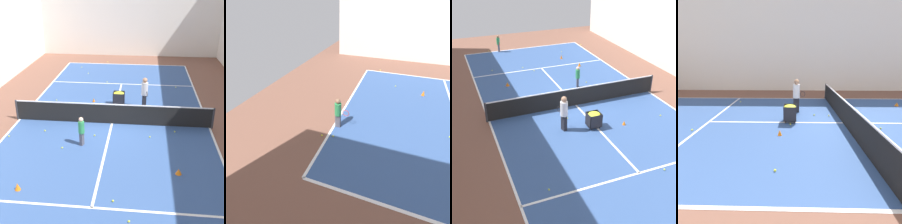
# 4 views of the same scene
# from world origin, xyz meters

# --- Properties ---
(line_baseline_near) EXTENTS (9.47, 0.10, 0.00)m
(line_baseline_near) POSITION_xyz_m (0.00, -11.15, 0.01)
(line_baseline_near) COLOR white
(line_baseline_near) RESTS_ON ground
(player_near_baseline) EXTENTS (0.29, 0.60, 1.33)m
(player_near_baseline) POSITION_xyz_m (2.03, -10.97, 0.76)
(player_near_baseline) COLOR #4C4C56
(player_near_baseline) RESTS_ON ground
(training_cone_3) EXTENTS (0.18, 0.18, 0.30)m
(training_cone_3) POSITION_xyz_m (-2.05, -7.49, 0.15)
(training_cone_3) COLOR orange
(training_cone_3) RESTS_ON ground
(tennis_ball_1) EXTENTS (0.07, 0.07, 0.07)m
(tennis_ball_1) POSITION_xyz_m (1.21, -6.64, 0.04)
(tennis_ball_1) COLOR yellow
(tennis_ball_1) RESTS_ON ground
(tennis_ball_2) EXTENTS (0.07, 0.07, 0.07)m
(tennis_ball_2) POSITION_xyz_m (-4.95, -10.25, 0.04)
(tennis_ball_2) COLOR yellow
(tennis_ball_2) RESTS_ON ground
(tennis_ball_3) EXTENTS (0.07, 0.07, 0.07)m
(tennis_ball_3) POSITION_xyz_m (2.81, -11.37, 0.04)
(tennis_ball_3) COLOR yellow
(tennis_ball_3) RESTS_ON ground
(tennis_ball_9) EXTENTS (0.07, 0.07, 0.07)m
(tennis_ball_9) POSITION_xyz_m (2.70, -10.94, 0.04)
(tennis_ball_9) COLOR yellow
(tennis_ball_9) RESTS_ON ground
(tennis_ball_14) EXTENTS (0.07, 0.07, 0.07)m
(tennis_ball_14) POSITION_xyz_m (-2.66, -9.00, 0.04)
(tennis_ball_14) COLOR yellow
(tennis_ball_14) RESTS_ON ground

